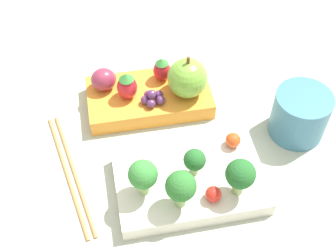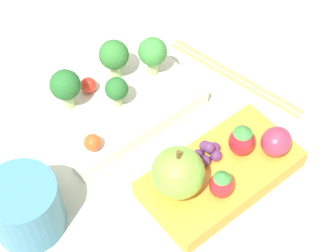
{
  "view_description": "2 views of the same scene",
  "coord_description": "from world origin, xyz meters",
  "px_view_note": "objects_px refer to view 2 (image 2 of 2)",
  "views": [
    {
      "loc": [
        0.1,
        0.4,
        0.53
      ],
      "look_at": [
        0.0,
        0.01,
        0.04
      ],
      "focal_mm": 50.0,
      "sensor_mm": 36.0,
      "label": 1
    },
    {
      "loc": [
        -0.27,
        -0.29,
        0.56
      ],
      "look_at": [
        0.0,
        0.01,
        0.04
      ],
      "focal_mm": 60.0,
      "sensor_mm": 36.0,
      "label": 2
    }
  ],
  "objects_px": {
    "cherry_tomato_0": "(92,143)",
    "broccoli_floret_1": "(65,86)",
    "broccoli_floret_2": "(117,90)",
    "cherry_tomato_1": "(88,85)",
    "strawberry_0": "(221,184)",
    "apple": "(178,173)",
    "broccoli_floret_0": "(153,53)",
    "strawberry_1": "(242,140)",
    "grape_cluster": "(209,151)",
    "bento_box_fruit": "(221,174)",
    "broccoli_floret_3": "(114,56)",
    "bento_box_savoury": "(120,105)",
    "chopsticks_pair": "(235,76)",
    "plum": "(276,142)",
    "drinking_cup": "(25,207)"
  },
  "relations": [
    {
      "from": "strawberry_1",
      "to": "cherry_tomato_1",
      "type": "bearing_deg",
      "value": 110.17
    },
    {
      "from": "broccoli_floret_1",
      "to": "strawberry_0",
      "type": "height_order",
      "value": "broccoli_floret_1"
    },
    {
      "from": "cherry_tomato_1",
      "to": "drinking_cup",
      "type": "xyz_separation_m",
      "value": [
        -0.16,
        -0.09,
        0.0
      ]
    },
    {
      "from": "chopsticks_pair",
      "to": "strawberry_1",
      "type": "bearing_deg",
      "value": -135.03
    },
    {
      "from": "broccoli_floret_1",
      "to": "apple",
      "type": "bearing_deg",
      "value": -84.38
    },
    {
      "from": "bento_box_fruit",
      "to": "broccoli_floret_2",
      "type": "xyz_separation_m",
      "value": [
        -0.03,
        0.15,
        0.04
      ]
    },
    {
      "from": "cherry_tomato_0",
      "to": "apple",
      "type": "xyz_separation_m",
      "value": [
        0.04,
        -0.11,
        0.02
      ]
    },
    {
      "from": "apple",
      "to": "grape_cluster",
      "type": "xyz_separation_m",
      "value": [
        0.06,
        0.01,
        -0.02
      ]
    },
    {
      "from": "plum",
      "to": "apple",
      "type": "bearing_deg",
      "value": 161.8
    },
    {
      "from": "bento_box_savoury",
      "to": "cherry_tomato_1",
      "type": "height_order",
      "value": "cherry_tomato_1"
    },
    {
      "from": "strawberry_0",
      "to": "strawberry_1",
      "type": "bearing_deg",
      "value": 22.84
    },
    {
      "from": "broccoli_floret_3",
      "to": "strawberry_0",
      "type": "height_order",
      "value": "broccoli_floret_3"
    },
    {
      "from": "broccoli_floret_0",
      "to": "broccoli_floret_2",
      "type": "relative_size",
      "value": 1.29
    },
    {
      "from": "broccoli_floret_3",
      "to": "strawberry_0",
      "type": "relative_size",
      "value": 1.44
    },
    {
      "from": "cherry_tomato_1",
      "to": "strawberry_1",
      "type": "relative_size",
      "value": 0.46
    },
    {
      "from": "strawberry_0",
      "to": "drinking_cup",
      "type": "distance_m",
      "value": 0.21
    },
    {
      "from": "broccoli_floret_1",
      "to": "grape_cluster",
      "type": "relative_size",
      "value": 1.83
    },
    {
      "from": "bento_box_fruit",
      "to": "broccoli_floret_1",
      "type": "distance_m",
      "value": 0.21
    },
    {
      "from": "strawberry_0",
      "to": "chopsticks_pair",
      "type": "bearing_deg",
      "value": 38.21
    },
    {
      "from": "broccoli_floret_2",
      "to": "cherry_tomato_1",
      "type": "relative_size",
      "value": 2.11
    },
    {
      "from": "cherry_tomato_0",
      "to": "strawberry_0",
      "type": "bearing_deg",
      "value": -65.88
    },
    {
      "from": "broccoli_floret_1",
      "to": "bento_box_savoury",
      "type": "bearing_deg",
      "value": -33.17
    },
    {
      "from": "cherry_tomato_1",
      "to": "strawberry_1",
      "type": "height_order",
      "value": "strawberry_1"
    },
    {
      "from": "strawberry_0",
      "to": "apple",
      "type": "bearing_deg",
      "value": 128.6
    },
    {
      "from": "broccoli_floret_2",
      "to": "broccoli_floret_0",
      "type": "bearing_deg",
      "value": 9.59
    },
    {
      "from": "cherry_tomato_1",
      "to": "grape_cluster",
      "type": "xyz_separation_m",
      "value": [
        0.04,
        -0.18,
        0.0
      ]
    },
    {
      "from": "cherry_tomato_1",
      "to": "plum",
      "type": "xyz_separation_m",
      "value": [
        0.1,
        -0.22,
        0.01
      ]
    },
    {
      "from": "cherry_tomato_0",
      "to": "broccoli_floret_1",
      "type": "bearing_deg",
      "value": 76.01
    },
    {
      "from": "cherry_tomato_1",
      "to": "strawberry_0",
      "type": "xyz_separation_m",
      "value": [
        0.01,
        -0.22,
        0.01
      ]
    },
    {
      "from": "broccoli_floret_2",
      "to": "cherry_tomato_1",
      "type": "xyz_separation_m",
      "value": [
        -0.01,
        0.04,
        -0.02
      ]
    },
    {
      "from": "apple",
      "to": "chopsticks_pair",
      "type": "xyz_separation_m",
      "value": [
        0.19,
        0.09,
        -0.05
      ]
    },
    {
      "from": "apple",
      "to": "chopsticks_pair",
      "type": "bearing_deg",
      "value": 24.96
    },
    {
      "from": "grape_cluster",
      "to": "strawberry_0",
      "type": "bearing_deg",
      "value": -120.21
    },
    {
      "from": "broccoli_floret_1",
      "to": "grape_cluster",
      "type": "height_order",
      "value": "broccoli_floret_1"
    },
    {
      "from": "bento_box_savoury",
      "to": "cherry_tomato_1",
      "type": "distance_m",
      "value": 0.05
    },
    {
      "from": "bento_box_fruit",
      "to": "drinking_cup",
      "type": "xyz_separation_m",
      "value": [
        -0.2,
        0.1,
        0.02
      ]
    },
    {
      "from": "grape_cluster",
      "to": "drinking_cup",
      "type": "relative_size",
      "value": 0.4
    },
    {
      "from": "broccoli_floret_2",
      "to": "strawberry_0",
      "type": "bearing_deg",
      "value": -89.65
    },
    {
      "from": "bento_box_fruit",
      "to": "cherry_tomato_1",
      "type": "distance_m",
      "value": 0.2
    },
    {
      "from": "broccoli_floret_0",
      "to": "cherry_tomato_0",
      "type": "height_order",
      "value": "broccoli_floret_0"
    },
    {
      "from": "broccoli_floret_2",
      "to": "grape_cluster",
      "type": "relative_size",
      "value": 1.4
    },
    {
      "from": "broccoli_floret_2",
      "to": "strawberry_1",
      "type": "bearing_deg",
      "value": -68.95
    },
    {
      "from": "bento_box_fruit",
      "to": "bento_box_savoury",
      "type": "bearing_deg",
      "value": 97.22
    },
    {
      "from": "cherry_tomato_0",
      "to": "apple",
      "type": "distance_m",
      "value": 0.12
    },
    {
      "from": "apple",
      "to": "drinking_cup",
      "type": "relative_size",
      "value": 0.87
    },
    {
      "from": "broccoli_floret_2",
      "to": "cherry_tomato_1",
      "type": "bearing_deg",
      "value": 106.92
    },
    {
      "from": "broccoli_floret_3",
      "to": "plum",
      "type": "bearing_deg",
      "value": -74.36
    },
    {
      "from": "broccoli_floret_1",
      "to": "grape_cluster",
      "type": "distance_m",
      "value": 0.19
    },
    {
      "from": "cherry_tomato_1",
      "to": "chopsticks_pair",
      "type": "relative_size",
      "value": 0.1
    },
    {
      "from": "bento_box_savoury",
      "to": "strawberry_1",
      "type": "height_order",
      "value": "strawberry_1"
    }
  ]
}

